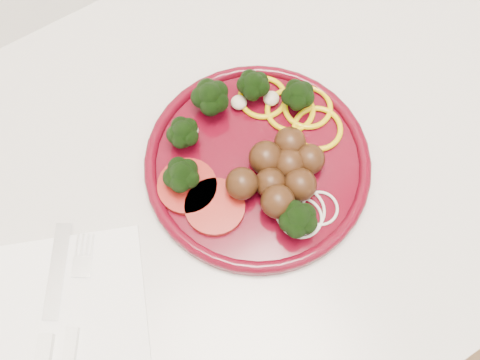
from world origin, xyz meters
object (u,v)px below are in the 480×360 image
plate (257,158)px  napkin (60,319)px  knife (46,340)px  fork (71,344)px

plate → napkin: plate is taller
plate → napkin: 0.27m
knife → fork: 0.03m
plate → knife: bearing=-170.2°
napkin → fork: (-0.00, -0.03, 0.01)m
fork → knife: bearing=83.0°
napkin → knife: (-0.02, -0.01, 0.01)m
napkin → knife: knife is taller
napkin → fork: size_ratio=1.17×
plate → knife: size_ratio=1.51×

